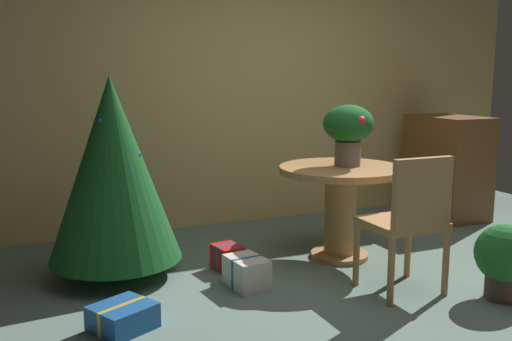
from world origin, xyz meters
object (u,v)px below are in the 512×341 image
wooden_chair_near (410,217)px  gift_box_red (227,257)px  flower_vase (348,128)px  potted_plant (504,257)px  holiday_tree (113,169)px  wooden_cabinet (447,167)px  gift_box_blue (123,317)px  gift_box_cream (247,272)px  round_dining_table (341,195)px

wooden_chair_near → gift_box_red: size_ratio=3.76×
flower_vase → gift_box_red: flower_vase is taller
wooden_chair_near → gift_box_red: (-0.91, 0.92, -0.43)m
flower_vase → potted_plant: (0.46, -1.15, -0.75)m
holiday_tree → wooden_cabinet: 3.42m
holiday_tree → gift_box_blue: size_ratio=3.45×
wooden_chair_near → gift_box_blue: wooden_chair_near is taller
flower_vase → wooden_chair_near: 0.98m
potted_plant → gift_box_red: bearing=139.4°
holiday_tree → flower_vase: bearing=-8.7°
gift_box_red → gift_box_cream: bearing=-90.7°
holiday_tree → wooden_cabinet: size_ratio=1.40×
flower_vase → gift_box_red: size_ratio=1.92×
round_dining_table → gift_box_blue: size_ratio=2.32×
gift_box_cream → potted_plant: bearing=-30.4°
flower_vase → wooden_chair_near: size_ratio=0.51×
round_dining_table → gift_box_red: size_ratio=3.91×
round_dining_table → flower_vase: bearing=5.6°
round_dining_table → gift_box_cream: (-0.92, -0.30, -0.40)m
gift_box_red → gift_box_cream: gift_box_cream is taller
gift_box_cream → gift_box_red: bearing=89.3°
flower_vase → wooden_chair_near: bearing=-93.7°
flower_vase → holiday_tree: 1.78m
round_dining_table → potted_plant: 1.27m
round_dining_table → gift_box_red: round_dining_table is taller
gift_box_blue → potted_plant: size_ratio=0.84×
flower_vase → gift_box_red: 1.35m
gift_box_red → gift_box_blue: bearing=-141.9°
round_dining_table → wooden_cabinet: wooden_cabinet is taller
flower_vase → holiday_tree: (-1.75, 0.27, -0.25)m
holiday_tree → wooden_cabinet: (3.38, 0.44, -0.27)m
wooden_chair_near → flower_vase: bearing=86.3°
round_dining_table → potted_plant: (0.52, -1.14, -0.22)m
wooden_chair_near → gift_box_blue: size_ratio=2.23×
holiday_tree → gift_box_red: (0.78, -0.19, -0.69)m
holiday_tree → gift_box_blue: 1.14m
gift_box_cream → wooden_cabinet: (2.61, 1.01, 0.41)m
wooden_chair_near → wooden_cabinet: size_ratio=0.91×
wooden_chair_near → potted_plant: bearing=-31.0°
wooden_chair_near → gift_box_blue: 1.88m
wooden_chair_near → holiday_tree: 2.04m
wooden_chair_near → gift_box_cream: wooden_chair_near is taller
flower_vase → potted_plant: size_ratio=0.96×
gift_box_red → gift_box_cream: (-0.00, -0.38, 0.01)m
round_dining_table → holiday_tree: size_ratio=0.67×
gift_box_red → gift_box_blue: size_ratio=0.59×
round_dining_table → gift_box_blue: bearing=-161.2°
flower_vase → gift_box_cream: flower_vase is taller
gift_box_blue → wooden_cabinet: bearing=20.9°
gift_box_red → holiday_tree: bearing=166.5°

